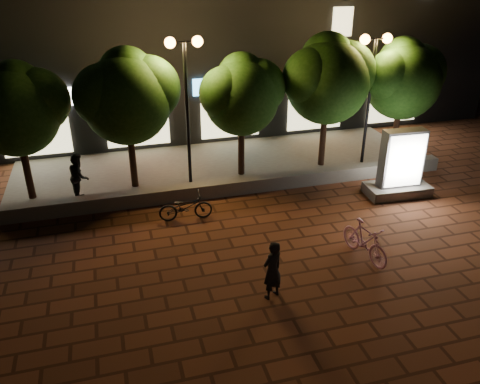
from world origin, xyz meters
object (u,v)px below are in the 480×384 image
object	(u,v)px
tree_far_right	(404,76)
tree_right	(328,77)
street_lamp_left	(185,75)
ad_kiosk	(400,169)
tree_far_left	(16,106)
street_lamp_right	(373,66)
scooter_parked	(186,207)
rider	(272,270)
pedestrian	(79,176)
tree_mid	(242,92)
scooter_pink	(365,241)
tree_left	(127,94)

from	to	relation	value
tree_far_right	tree_right	bearing A→B (deg)	180.00
street_lamp_left	ad_kiosk	size ratio (longest dim) A/B	2.17
tree_far_left	street_lamp_right	world-z (taller)	street_lamp_right
street_lamp_left	street_lamp_right	size ratio (longest dim) A/B	1.04
street_lamp_right	scooter_parked	world-z (taller)	street_lamp_right
tree_right	rider	distance (m)	9.08
tree_right	pedestrian	xyz separation A→B (m)	(-9.19, -0.57, -2.67)
tree_right	scooter_parked	bearing A→B (deg)	-154.41
pedestrian	scooter_parked	bearing A→B (deg)	-124.56
tree_far_right	tree_mid	bearing A→B (deg)	-180.00
tree_mid	scooter_pink	distance (m)	7.12
street_lamp_left	tree_left	bearing A→B (deg)	172.30
tree_right	pedestrian	bearing A→B (deg)	-176.43
street_lamp_left	pedestrian	bearing A→B (deg)	-175.38
street_lamp_right	tree_right	bearing A→B (deg)	170.90
scooter_pink	scooter_parked	bearing A→B (deg)	129.87
tree_far_left	rider	size ratio (longest dim) A/B	2.93
tree_far_left	street_lamp_right	size ratio (longest dim) A/B	0.93
tree_far_right	scooter_pink	xyz separation A→B (m)	(-4.78, -6.37, -2.82)
tree_mid	tree_far_right	world-z (taller)	tree_far_right
tree_left	ad_kiosk	xyz separation A→B (m)	(8.79, -3.10, -2.48)
rider	pedestrian	xyz separation A→B (m)	(-4.57, 6.74, 0.11)
tree_far_right	street_lamp_right	distance (m)	1.66
tree_left	pedestrian	bearing A→B (deg)	-163.15
tree_far_left	tree_mid	size ratio (longest dim) A/B	1.03
ad_kiosk	scooter_pink	size ratio (longest dim) A/B	1.31
tree_far_right	street_lamp_right	bearing A→B (deg)	-170.39
tree_far_left	rider	bearing A→B (deg)	-49.78
tree_mid	scooter_pink	bearing A→B (deg)	-74.87
tree_left	tree_mid	distance (m)	4.00
scooter_pink	pedestrian	distance (m)	9.57
tree_right	tree_far_right	xyz separation A→B (m)	(3.20, -0.00, -0.20)
tree_left	pedestrian	world-z (taller)	tree_left
tree_right	ad_kiosk	xyz separation A→B (m)	(1.48, -3.10, -2.60)
street_lamp_left	pedestrian	distance (m)	4.96
rider	scooter_parked	bearing A→B (deg)	-97.44
tree_mid	rider	bearing A→B (deg)	-100.21
tree_right	tree_far_right	bearing A→B (deg)	-0.00
tree_left	scooter_pink	distance (m)	9.04
scooter_parked	tree_left	bearing A→B (deg)	28.62
tree_mid	scooter_pink	xyz separation A→B (m)	(1.72, -6.37, -2.67)
rider	scooter_parked	xyz separation A→B (m)	(-1.36, 4.44, -0.35)
tree_right	rider	bearing A→B (deg)	-122.31
tree_far_right	scooter_parked	xyz separation A→B (m)	(-9.18, -2.87, -2.92)
ad_kiosk	scooter_pink	xyz separation A→B (m)	(-3.07, -3.26, -0.42)
tree_right	tree_far_right	world-z (taller)	tree_right
street_lamp_right	pedestrian	bearing A→B (deg)	-178.36
street_lamp_right	scooter_parked	size ratio (longest dim) A/B	2.94
street_lamp_left	ad_kiosk	distance (m)	8.02
tree_left	scooter_pink	xyz separation A→B (m)	(5.72, -6.37, -2.90)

